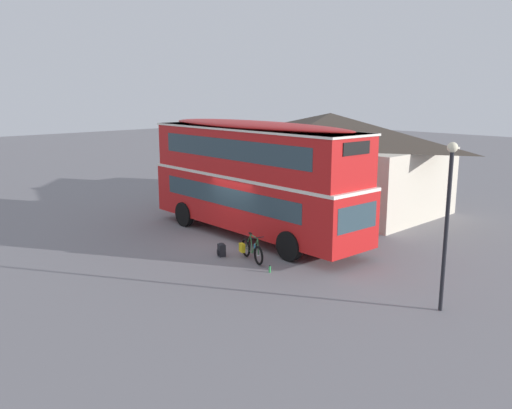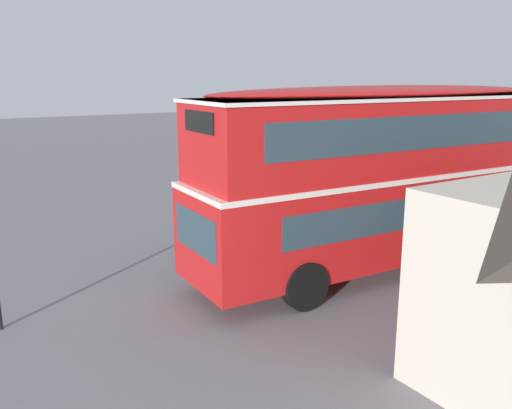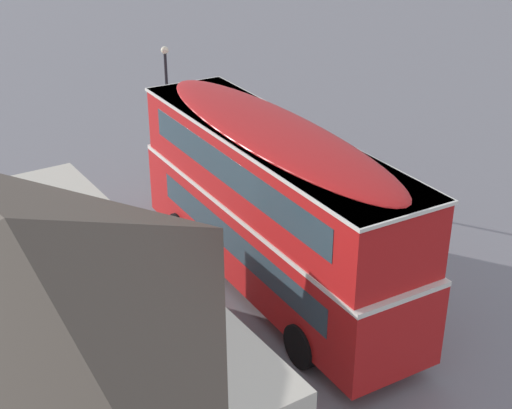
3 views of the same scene
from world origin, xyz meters
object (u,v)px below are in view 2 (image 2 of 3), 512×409
(double_decker_bus, at_px, (386,170))
(water_bottle_green_metal, at_px, (212,259))
(backpack_on_ground, at_px, (285,240))
(touring_bicycle, at_px, (263,246))

(double_decker_bus, xyz_separation_m, water_bottle_green_metal, (3.72, -2.69, -2.53))
(backpack_on_ground, relative_size, water_bottle_green_metal, 2.07)
(water_bottle_green_metal, bearing_deg, double_decker_bus, 144.12)
(double_decker_bus, bearing_deg, backpack_on_ground, -65.79)
(double_decker_bus, relative_size, backpack_on_ground, 21.47)
(water_bottle_green_metal, bearing_deg, touring_bicycle, 163.00)
(double_decker_bus, relative_size, water_bottle_green_metal, 44.47)
(backpack_on_ground, xyz_separation_m, water_bottle_green_metal, (2.50, 0.04, -0.15))
(touring_bicycle, relative_size, backpack_on_ground, 3.33)
(double_decker_bus, distance_m, backpack_on_ground, 3.82)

